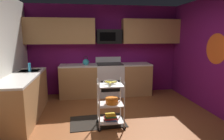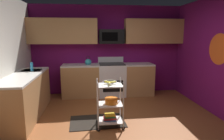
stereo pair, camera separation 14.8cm
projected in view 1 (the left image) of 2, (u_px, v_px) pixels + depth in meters
floor at (119, 129)px, 3.67m from camera, size 4.40×4.80×0.04m
wall_back at (105, 50)px, 5.80m from camera, size 4.52×0.06×2.60m
wall_flower_decal at (216, 49)px, 4.17m from camera, size 0.00×0.66×0.66m
counter_run at (76, 86)px, 4.94m from camera, size 3.51×2.63×0.92m
oven_range at (110, 79)px, 5.65m from camera, size 0.76×0.65×1.10m
upper_cabinets at (104, 31)px, 5.51m from camera, size 4.40×0.33×0.70m
microwave at (109, 37)px, 5.53m from camera, size 0.70×0.39×0.40m
rolling_cart at (111, 104)px, 3.67m from camera, size 0.53×0.38×0.91m
fruit_bowl at (111, 82)px, 3.60m from camera, size 0.27×0.27×0.07m
mixing_bowl_large at (112, 101)px, 3.67m from camera, size 0.25×0.25×0.11m
book_stack at (111, 117)px, 3.72m from camera, size 0.24×0.18×0.12m
kettle at (86, 62)px, 5.45m from camera, size 0.21×0.18×0.26m
dish_soap_bottle at (29, 67)px, 4.40m from camera, size 0.06×0.06×0.20m
floor_rug at (98, 122)px, 3.94m from camera, size 1.14×0.76×0.01m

